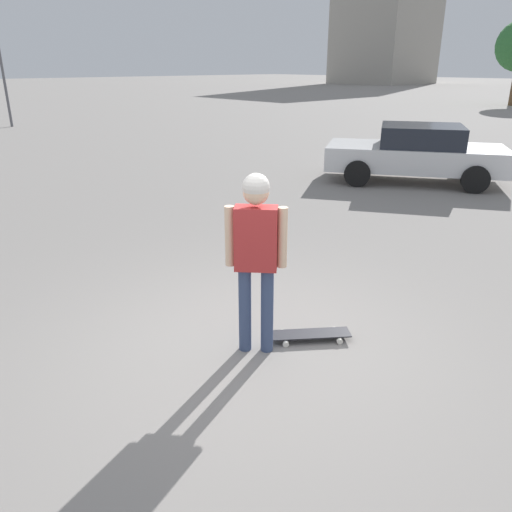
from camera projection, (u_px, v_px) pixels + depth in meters
ground_plane at (256, 349)px, 5.04m from camera, size 220.00×220.00×0.00m
person at (256, 244)px, 4.64m from camera, size 0.42×0.46×1.80m
skateboard at (311, 334)px, 5.20m from camera, size 0.78×0.67×0.07m
car_parked_near at (416, 153)px, 12.06m from camera, size 3.80×4.51×1.35m
building_block_distant at (388, 5)px, 71.49m from camera, size 12.37×11.29×21.40m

